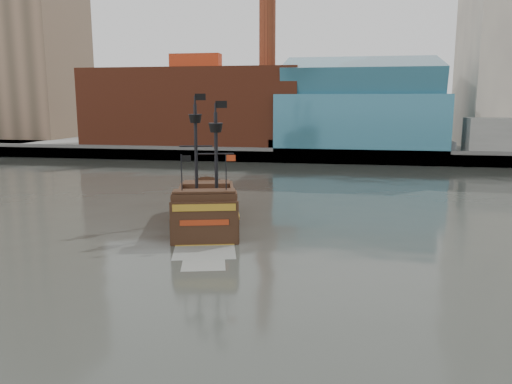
# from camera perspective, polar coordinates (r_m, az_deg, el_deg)

# --- Properties ---
(ground) EXTENTS (400.00, 400.00, 0.00)m
(ground) POSITION_cam_1_polar(r_m,az_deg,el_deg) (28.65, -6.59, -11.68)
(ground) COLOR #2B2D28
(ground) RESTS_ON ground
(promenade_far) EXTENTS (220.00, 60.00, 2.00)m
(promenade_far) POSITION_cam_1_polar(r_m,az_deg,el_deg) (118.05, 6.51, 5.49)
(promenade_far) COLOR slate
(promenade_far) RESTS_ON ground
(seawall) EXTENTS (220.00, 1.00, 2.60)m
(seawall) POSITION_cam_1_polar(r_m,az_deg,el_deg) (88.74, 5.20, 4.15)
(seawall) COLOR #4C4C49
(seawall) RESTS_ON ground
(skyline) EXTENTS (149.00, 45.00, 62.00)m
(skyline) POSITION_cam_1_polar(r_m,az_deg,el_deg) (110.86, 9.30, 17.32)
(skyline) COLOR brown
(skyline) RESTS_ON promenade_far
(pirate_ship) EXTENTS (8.91, 17.04, 12.23)m
(pirate_ship) POSITION_cam_1_polar(r_m,az_deg,el_deg) (43.79, -5.73, -2.41)
(pirate_ship) COLOR black
(pirate_ship) RESTS_ON ground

